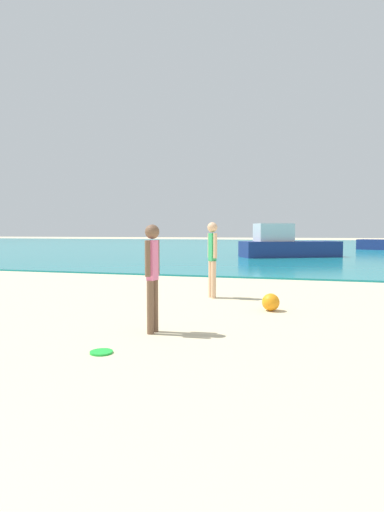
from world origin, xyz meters
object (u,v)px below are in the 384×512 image
object	(u,v)px
person_standing	(152,272)
boat_near	(286,245)
frisbee	(101,352)
beach_ball	(271,302)
person_distant	(212,255)

from	to	relation	value
person_standing	boat_near	distance (m)	18.13
person_standing	boat_near	world-z (taller)	boat_near
person_standing	frisbee	world-z (taller)	person_standing
boat_near	beach_ball	world-z (taller)	boat_near
frisbee	beach_ball	bearing A→B (deg)	61.35
frisbee	person_distant	world-z (taller)	person_distant
frisbee	person_distant	bearing A→B (deg)	85.03
beach_ball	frisbee	bearing A→B (deg)	-118.65
beach_ball	boat_near	bearing A→B (deg)	91.53
person_standing	boat_near	size ratio (longest dim) A/B	0.28
person_distant	person_standing	bearing A→B (deg)	-39.79
person_distant	boat_near	world-z (taller)	boat_near
beach_ball	person_standing	bearing A→B (deg)	-125.63
person_standing	person_distant	size ratio (longest dim) A/B	0.94
frisbee	person_distant	distance (m)	4.62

